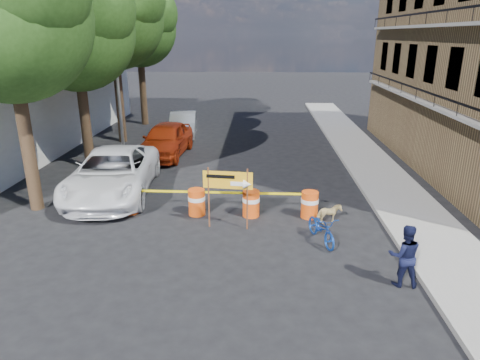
# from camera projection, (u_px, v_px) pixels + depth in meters

# --- Properties ---
(ground) EXTENTS (120.00, 120.00, 0.00)m
(ground) POSITION_uv_depth(u_px,v_px,m) (225.00, 238.00, 12.92)
(ground) COLOR black
(ground) RESTS_ON ground
(sidewalk_east) EXTENTS (2.40, 40.00, 0.15)m
(sidewalk_east) POSITION_uv_depth(u_px,v_px,m) (380.00, 176.00, 18.31)
(sidewalk_east) COLOR gray
(sidewalk_east) RESTS_ON ground
(tree_near) EXTENTS (5.46, 5.20, 9.15)m
(tree_near) POSITION_uv_depth(u_px,v_px,m) (8.00, 16.00, 13.03)
(tree_near) COLOR #332316
(tree_near) RESTS_ON ground
(tree_mid_a) EXTENTS (5.25, 5.00, 8.68)m
(tree_mid_a) POSITION_uv_depth(u_px,v_px,m) (76.00, 30.00, 17.88)
(tree_mid_a) COLOR #332316
(tree_mid_a) RESTS_ON ground
(tree_mid_b) EXTENTS (5.67, 5.40, 9.62)m
(tree_mid_b) POSITION_uv_depth(u_px,v_px,m) (113.00, 16.00, 22.37)
(tree_mid_b) COLOR #332316
(tree_mid_b) RESTS_ON ground
(tree_far) EXTENTS (5.04, 4.80, 8.84)m
(tree_far) POSITION_uv_depth(u_px,v_px,m) (139.00, 28.00, 27.26)
(tree_far) COLOR #332316
(tree_far) RESTS_ON ground
(streetlamp) EXTENTS (1.25, 0.18, 8.00)m
(streetlamp) POSITION_uv_depth(u_px,v_px,m) (117.00, 66.00, 20.73)
(streetlamp) COLOR gray
(streetlamp) RESTS_ON ground
(barrel_far_left) EXTENTS (0.58, 0.58, 0.90)m
(barrel_far_left) POSITION_uv_depth(u_px,v_px,m) (130.00, 200.00, 14.56)
(barrel_far_left) COLOR #E4470D
(barrel_far_left) RESTS_ON ground
(barrel_mid_left) EXTENTS (0.58, 0.58, 0.90)m
(barrel_mid_left) POSITION_uv_depth(u_px,v_px,m) (197.00, 202.00, 14.43)
(barrel_mid_left) COLOR #E4470D
(barrel_mid_left) RESTS_ON ground
(barrel_mid_right) EXTENTS (0.58, 0.58, 0.90)m
(barrel_mid_right) POSITION_uv_depth(u_px,v_px,m) (251.00, 203.00, 14.31)
(barrel_mid_right) COLOR #E4470D
(barrel_mid_right) RESTS_ON ground
(barrel_far_right) EXTENTS (0.58, 0.58, 0.90)m
(barrel_far_right) POSITION_uv_depth(u_px,v_px,m) (310.00, 204.00, 14.22)
(barrel_far_right) COLOR #E4470D
(barrel_far_right) RESTS_ON ground
(detour_sign) EXTENTS (1.54, 0.33, 1.99)m
(detour_sign) POSITION_uv_depth(u_px,v_px,m) (235.00, 185.00, 13.07)
(detour_sign) COLOR #592D19
(detour_sign) RESTS_ON ground
(pedestrian) EXTENTS (0.81, 0.66, 1.59)m
(pedestrian) POSITION_uv_depth(u_px,v_px,m) (404.00, 256.00, 10.25)
(pedestrian) COLOR black
(pedestrian) RESTS_ON ground
(bicycle) EXTENTS (0.82, 1.01, 1.66)m
(bicycle) POSITION_uv_depth(u_px,v_px,m) (322.00, 216.00, 12.40)
(bicycle) COLOR #1543AC
(bicycle) RESTS_ON ground
(dog) EXTENTS (0.83, 0.54, 0.65)m
(dog) POSITION_uv_depth(u_px,v_px,m) (329.00, 214.00, 13.81)
(dog) COLOR #D0B677
(dog) RESTS_ON ground
(suv_white) EXTENTS (3.36, 6.36, 1.70)m
(suv_white) POSITION_uv_depth(u_px,v_px,m) (113.00, 173.00, 16.14)
(suv_white) COLOR white
(suv_white) RESTS_ON ground
(sedan_red) EXTENTS (2.31, 5.03, 1.67)m
(sedan_red) POSITION_uv_depth(u_px,v_px,m) (166.00, 140.00, 21.38)
(sedan_red) COLOR #A52B0D
(sedan_red) RESTS_ON ground
(sedan_silver) EXTENTS (1.99, 4.48, 1.43)m
(sedan_silver) POSITION_uv_depth(u_px,v_px,m) (183.00, 124.00, 25.66)
(sedan_silver) COLOR #A3A5AA
(sedan_silver) RESTS_ON ground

